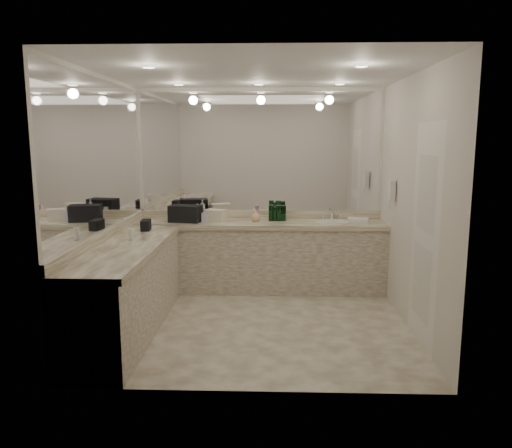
{
  "coord_description": "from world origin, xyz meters",
  "views": [
    {
      "loc": [
        0.17,
        -5.11,
        1.94
      ],
      "look_at": [
        -0.02,
        0.4,
        1.0
      ],
      "focal_mm": 35.0,
      "sensor_mm": 36.0,
      "label": 1
    }
  ],
  "objects_px": {
    "cream_cosmetic_case": "(216,215)",
    "wall_phone": "(392,191)",
    "black_toiletry_bag": "(185,213)",
    "sink": "(333,222)",
    "soap_bottle_b": "(204,215)",
    "hand_towel": "(358,220)",
    "soap_bottle_a": "(198,212)",
    "soap_bottle_c": "(256,216)"
  },
  "relations": [
    {
      "from": "black_toiletry_bag",
      "to": "soap_bottle_b",
      "type": "bearing_deg",
      "value": -0.64
    },
    {
      "from": "hand_towel",
      "to": "soap_bottle_b",
      "type": "xyz_separation_m",
      "value": [
        -1.97,
        -0.09,
        0.07
      ]
    },
    {
      "from": "wall_phone",
      "to": "soap_bottle_c",
      "type": "height_order",
      "value": "wall_phone"
    },
    {
      "from": "sink",
      "to": "black_toiletry_bag",
      "type": "relative_size",
      "value": 1.13
    },
    {
      "from": "wall_phone",
      "to": "soap_bottle_c",
      "type": "xyz_separation_m",
      "value": [
        -1.6,
        0.49,
        -0.37
      ]
    },
    {
      "from": "black_toiletry_bag",
      "to": "hand_towel",
      "type": "relative_size",
      "value": 1.52
    },
    {
      "from": "cream_cosmetic_case",
      "to": "black_toiletry_bag",
      "type": "bearing_deg",
      "value": -150.15
    },
    {
      "from": "wall_phone",
      "to": "soap_bottle_b",
      "type": "height_order",
      "value": "wall_phone"
    },
    {
      "from": "soap_bottle_a",
      "to": "soap_bottle_c",
      "type": "distance_m",
      "value": 0.76
    },
    {
      "from": "wall_phone",
      "to": "soap_bottle_a",
      "type": "height_order",
      "value": "wall_phone"
    },
    {
      "from": "sink",
      "to": "soap_bottle_b",
      "type": "relative_size",
      "value": 2.46
    },
    {
      "from": "soap_bottle_a",
      "to": "soap_bottle_c",
      "type": "bearing_deg",
      "value": -5.78
    },
    {
      "from": "sink",
      "to": "black_toiletry_bag",
      "type": "xyz_separation_m",
      "value": [
        -1.89,
        -0.05,
        0.12
      ]
    },
    {
      "from": "wall_phone",
      "to": "cream_cosmetic_case",
      "type": "distance_m",
      "value": 2.2
    },
    {
      "from": "cream_cosmetic_case",
      "to": "soap_bottle_a",
      "type": "height_order",
      "value": "soap_bottle_a"
    },
    {
      "from": "soap_bottle_c",
      "to": "sink",
      "type": "bearing_deg",
      "value": 0.75
    },
    {
      "from": "hand_towel",
      "to": "soap_bottle_c",
      "type": "distance_m",
      "value": 1.31
    },
    {
      "from": "black_toiletry_bag",
      "to": "soap_bottle_a",
      "type": "bearing_deg",
      "value": 39.89
    },
    {
      "from": "wall_phone",
      "to": "soap_bottle_c",
      "type": "bearing_deg",
      "value": 163.08
    },
    {
      "from": "sink",
      "to": "hand_towel",
      "type": "height_order",
      "value": "hand_towel"
    },
    {
      "from": "soap_bottle_b",
      "to": "soap_bottle_c",
      "type": "bearing_deg",
      "value": 3.58
    },
    {
      "from": "sink",
      "to": "soap_bottle_b",
      "type": "bearing_deg",
      "value": -178.13
    },
    {
      "from": "soap_bottle_c",
      "to": "wall_phone",
      "type": "bearing_deg",
      "value": -16.92
    },
    {
      "from": "cream_cosmetic_case",
      "to": "soap_bottle_c",
      "type": "height_order",
      "value": "soap_bottle_c"
    },
    {
      "from": "soap_bottle_b",
      "to": "sink",
      "type": "bearing_deg",
      "value": 1.87
    },
    {
      "from": "black_toiletry_bag",
      "to": "hand_towel",
      "type": "distance_m",
      "value": 2.21
    },
    {
      "from": "black_toiletry_bag",
      "to": "soap_bottle_c",
      "type": "xyz_separation_m",
      "value": [
        0.9,
        0.04,
        -0.03
      ]
    },
    {
      "from": "black_toiletry_bag",
      "to": "cream_cosmetic_case",
      "type": "xyz_separation_m",
      "value": [
        0.38,
        0.04,
        -0.03
      ]
    },
    {
      "from": "cream_cosmetic_case",
      "to": "soap_bottle_a",
      "type": "distance_m",
      "value": 0.26
    },
    {
      "from": "soap_bottle_a",
      "to": "black_toiletry_bag",
      "type": "bearing_deg",
      "value": -140.11
    },
    {
      "from": "hand_towel",
      "to": "soap_bottle_b",
      "type": "height_order",
      "value": "soap_bottle_b"
    },
    {
      "from": "hand_towel",
      "to": "soap_bottle_a",
      "type": "xyz_separation_m",
      "value": [
        -2.07,
        0.03,
        0.09
      ]
    },
    {
      "from": "sink",
      "to": "black_toiletry_bag",
      "type": "height_order",
      "value": "black_toiletry_bag"
    },
    {
      "from": "sink",
      "to": "hand_towel",
      "type": "relative_size",
      "value": 1.71
    },
    {
      "from": "wall_phone",
      "to": "cream_cosmetic_case",
      "type": "relative_size",
      "value": 0.9
    },
    {
      "from": "hand_towel",
      "to": "soap_bottle_b",
      "type": "distance_m",
      "value": 1.97
    },
    {
      "from": "soap_bottle_c",
      "to": "soap_bottle_b",
      "type": "bearing_deg",
      "value": -176.42
    },
    {
      "from": "soap_bottle_c",
      "to": "black_toiletry_bag",
      "type": "bearing_deg",
      "value": -177.55
    },
    {
      "from": "cream_cosmetic_case",
      "to": "wall_phone",
      "type": "bearing_deg",
      "value": 11.35
    },
    {
      "from": "cream_cosmetic_case",
      "to": "hand_towel",
      "type": "xyz_separation_m",
      "value": [
        1.83,
        0.05,
        -0.06
      ]
    },
    {
      "from": "sink",
      "to": "soap_bottle_b",
      "type": "distance_m",
      "value": 1.66
    },
    {
      "from": "soap_bottle_b",
      "to": "soap_bottle_c",
      "type": "height_order",
      "value": "soap_bottle_b"
    }
  ]
}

